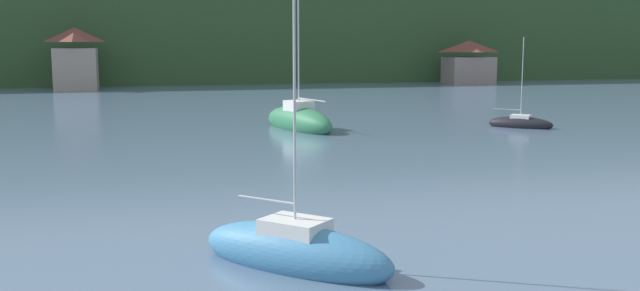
# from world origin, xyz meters

# --- Properties ---
(wooded_hillside) EXTENTS (352.00, 70.76, 37.66)m
(wooded_hillside) POSITION_xyz_m (-13.69, 164.63, 7.35)
(wooded_hillside) COLOR #2D4C28
(wooded_hillside) RESTS_ON ground_plane
(shore_building_westcentral) EXTENTS (5.53, 5.94, 7.95)m
(shore_building_westcentral) POSITION_xyz_m (-13.73, 119.02, 3.87)
(shore_building_westcentral) COLOR gray
(shore_building_westcentral) RESTS_ON ground_plane
(shore_building_central) EXTENTS (7.03, 5.05, 6.32)m
(shore_building_central) POSITION_xyz_m (41.20, 118.59, 3.09)
(shore_building_central) COLOR gray
(shore_building_central) RESTS_ON ground_plane
(sailboat_mid_6) EXTENTS (5.49, 5.60, 9.15)m
(sailboat_mid_6) POSITION_xyz_m (-2.03, 39.85, 0.42)
(sailboat_mid_6) COLOR teal
(sailboat_mid_6) RESTS_ON ground_plane
(sailboat_far_9) EXTENTS (4.58, 8.61, 10.86)m
(sailboat_far_9) POSITION_xyz_m (4.91, 70.55, 0.57)
(sailboat_far_9) COLOR #2D754C
(sailboat_far_9) RESTS_ON ground_plane
(sailboat_far_11) EXTENTS (4.37, 4.17, 6.78)m
(sailboat_far_11) POSITION_xyz_m (20.64, 67.53, 0.29)
(sailboat_far_11) COLOR black
(sailboat_far_11) RESTS_ON ground_plane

